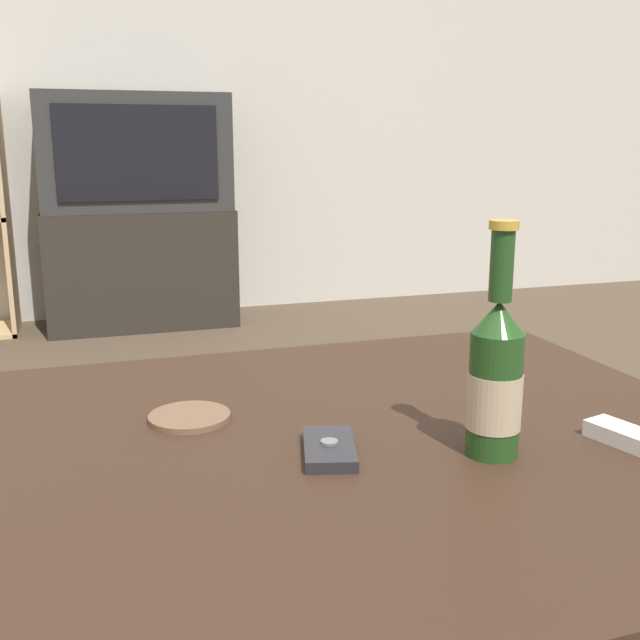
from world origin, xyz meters
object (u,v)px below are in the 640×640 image
at_px(beer_bottle, 495,377).
at_px(cell_phone, 329,449).
at_px(tv_stand, 141,268).
at_px(television, 135,153).

xyz_separation_m(beer_bottle, cell_phone, (-0.18, 0.06, -0.09)).
height_order(tv_stand, television, television).
bearing_deg(beer_bottle, television, 93.52).
xyz_separation_m(television, cell_phone, (-0.00, -2.80, -0.30)).
bearing_deg(cell_phone, television, 104.97).
height_order(tv_stand, cell_phone, tv_stand).
xyz_separation_m(tv_stand, television, (-0.00, -0.00, 0.53)).
height_order(beer_bottle, cell_phone, beer_bottle).
relative_size(television, beer_bottle, 3.08).
bearing_deg(tv_stand, television, -90.00).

